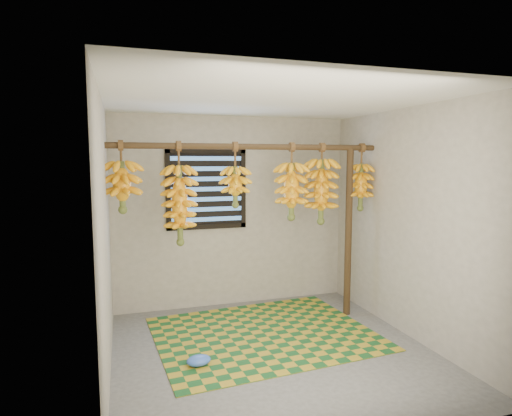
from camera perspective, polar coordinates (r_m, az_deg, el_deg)
name	(u,v)px	position (r m, az deg, el deg)	size (l,w,h in m)	color
floor	(273,352)	(4.40, 2.28, -18.63)	(3.00, 3.00, 0.01)	#515151
ceiling	(274,100)	(4.02, 2.43, 14.25)	(3.00, 3.00, 0.01)	silver
wall_back	(234,212)	(5.46, -3.02, -0.51)	(3.00, 0.01, 2.40)	gray
wall_left	(105,239)	(3.81, -19.53, -3.87)	(0.01, 3.00, 2.40)	gray
wall_right	(408,223)	(4.76, 19.66, -1.89)	(0.01, 3.00, 2.40)	gray
window	(207,189)	(5.33, -6.61, 2.53)	(1.00, 0.04, 1.00)	black
hanging_pole	(252,147)	(4.65, -0.56, 8.18)	(0.06, 0.06, 3.00)	#3C2917
support_post	(348,233)	(5.20, 12.22, -3.22)	(0.08, 0.08, 2.00)	#3C2917
woven_mat	(264,333)	(4.78, 1.08, -16.38)	(2.25, 1.80, 0.01)	#164D20
plastic_bag	(199,360)	(4.13, -7.65, -19.50)	(0.23, 0.16, 0.09)	blue
banana_bunch_a	(122,186)	(4.45, -17.43, 2.76)	(0.35, 0.35, 0.71)	brown
banana_bunch_b	(180,205)	(4.51, -10.14, 0.40)	(0.34, 0.34, 1.07)	brown
banana_bunch_c	(235,187)	(4.61, -2.78, 2.87)	(0.32, 0.32, 0.70)	brown
banana_bunch_d	(321,191)	(4.97, 8.69, 2.21)	(0.37, 0.37, 0.92)	brown
banana_bunch_e	(291,191)	(4.82, 4.74, 2.26)	(0.35, 0.35, 0.86)	brown
banana_bunch_f	(361,187)	(5.22, 13.79, 2.77)	(0.28, 0.28, 0.78)	brown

